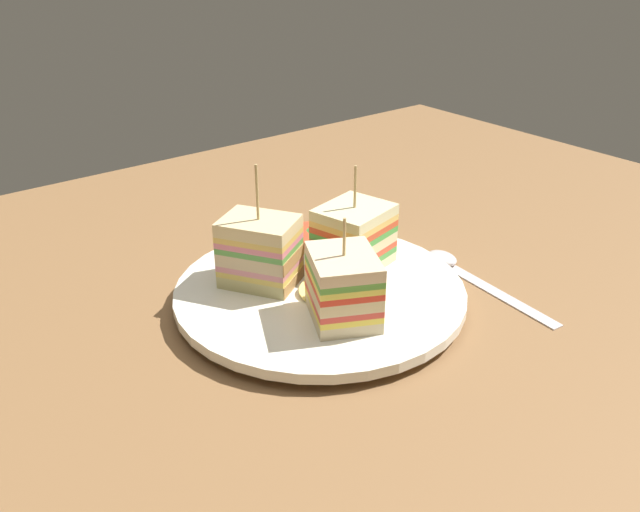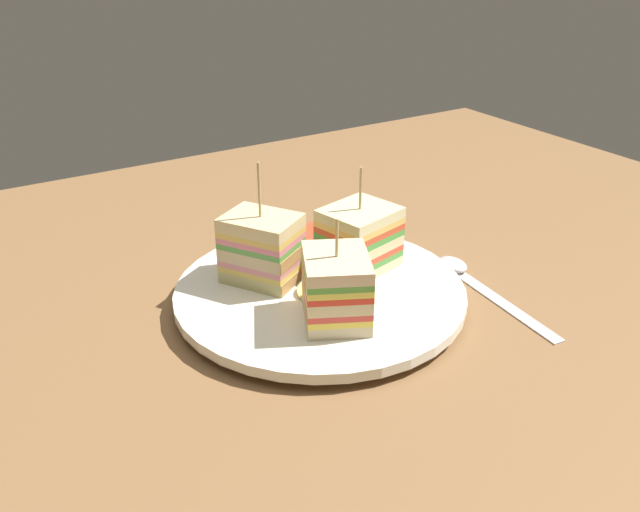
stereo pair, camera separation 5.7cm
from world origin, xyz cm
name	(u,v)px [view 1 (the left image)]	position (x,y,z in cm)	size (l,w,h in cm)	color
ground_plane	(320,312)	(0.00, 0.00, -0.90)	(116.44, 88.86, 1.80)	brown
plate	(320,293)	(0.00, 0.00, 0.99)	(25.32, 25.32, 1.64)	white
sandwich_wedge_0	(354,237)	(5.04, 1.45, 4.48)	(7.44, 6.78, 9.59)	beige
sandwich_wedge_1	(260,251)	(-3.52, 3.88, 4.64)	(7.37, 7.88, 10.86)	#CEC480
sandwich_wedge_2	(343,287)	(-1.59, -4.99, 4.40)	(7.28, 7.88, 8.66)	beige
chip_pile	(334,278)	(0.69, -1.10, 2.76)	(7.67, 6.51, 2.51)	#ECD770
salad_garnish	(319,236)	(5.55, 7.29, 2.26)	(6.50, 6.12, 1.50)	#61AA4F
spoon	(460,269)	(14.01, -3.86, 0.38)	(3.20, 15.96, 1.00)	silver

